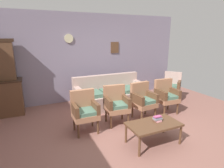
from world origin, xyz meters
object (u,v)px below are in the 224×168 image
Objects in this scene: armchair_near_couch_end at (166,95)px; book_stack_on_table at (158,119)px; armchair_by_doorway at (116,103)px; coffee_table at (154,125)px; wingback_chair_by_fireplace at (172,85)px; armchair_row_middle at (85,110)px; floral_couch at (110,95)px; floor_vase_by_wall at (167,82)px; side_cabinet at (0,98)px; armchair_near_cabinet at (143,99)px.

armchair_near_couch_end reaches higher than book_stack_on_table.
armchair_near_couch_end is (1.49, 0.02, 0.00)m from armchair_by_doorway.
coffee_table is 0.16m from book_stack_on_table.
armchair_by_doorway and wingback_chair_by_fireplace have the same top height.
armchair_row_middle is 2.28m from armchair_near_couch_end.
coffee_table is 5.88× the size of book_stack_on_table.
book_stack_on_table is at bearing -136.24° from armchair_near_couch_end.
book_stack_on_table is at bearing 19.65° from coffee_table.
floral_couch and wingback_chair_by_fireplace have the same top height.
armchair_near_couch_end is 1.19× the size of floor_vase_by_wall.
wingback_chair_by_fireplace is 5.29× the size of book_stack_on_table.
armchair_row_middle is (1.76, -1.70, 0.03)m from side_cabinet.
wingback_chair_by_fireplace reaches higher than floor_vase_by_wall.
book_stack_on_table is at bearing -39.64° from armchair_row_middle.
armchair_by_doorway is at bearing -106.68° from floral_couch.
floor_vase_by_wall is at bearing 57.93° from wingback_chair_by_fireplace.
wingback_chair_by_fireplace is (2.03, -0.32, 0.17)m from floral_couch.
floral_couch is (2.87, -0.55, -0.14)m from side_cabinet.
armchair_row_middle is at bearing -44.07° from side_cabinet.
armchair_by_doorway is at bearing -151.67° from floor_vase_by_wall.
floral_couch is 2.12m from book_stack_on_table.
coffee_table is at bearing -43.92° from armchair_row_middle.
floral_couch is 2.55m from floor_vase_by_wall.
coffee_table is (-0.06, -2.16, 0.05)m from floral_couch.
armchair_by_doorway is at bearing 178.35° from armchair_near_cabinet.
floral_couch is 12.23× the size of book_stack_on_table.
side_cabinet is at bearing 178.93° from floor_vase_by_wall.
side_cabinet reaches higher than armchair_near_couch_end.
floral_couch is 2.31× the size of armchair_row_middle.
side_cabinet is at bearing 169.09° from floral_couch.
wingback_chair_by_fireplace is at bearing 17.85° from armchair_by_doorway.
armchair_by_doorway is at bearing 5.33° from armchair_row_middle.
armchair_row_middle is 1.19× the size of floor_vase_by_wall.
side_cabinet reaches higher than floral_couch.
armchair_row_middle is 1.00× the size of armchair_by_doorway.
book_stack_on_table is (1.17, -0.97, -0.02)m from armchair_row_middle.
book_stack_on_table is (2.93, -2.67, 0.01)m from side_cabinet.
wingback_chair_by_fireplace is 0.92m from floor_vase_by_wall.
coffee_table is at bearing -44.01° from side_cabinet.
armchair_near_cabinet is 1.80m from wingback_chair_by_fireplace.
floral_couch is 2.08× the size of coffee_table.
armchair_row_middle reaches higher than coffee_table.
armchair_by_doorway is 3.22m from floor_vase_by_wall.
armchair_near_couch_end is at bearing -131.69° from floor_vase_by_wall.
floral_couch and armchair_near_couch_end have the same top height.
wingback_chair_by_fireplace reaches higher than book_stack_on_table.
floral_couch and armchair_near_cabinet have the same top height.
armchair_by_doorway is 1.49m from armchair_near_couch_end.
armchair_row_middle is 1.52m from armchair_near_cabinet.
side_cabinet is 3.67m from armchair_near_cabinet.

